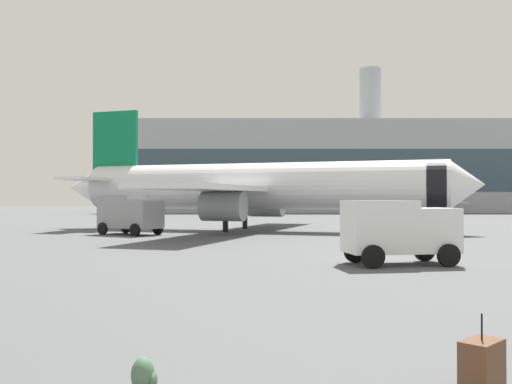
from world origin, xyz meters
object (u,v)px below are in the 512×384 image
cargo_van (396,229)px  safety_cone_mid (405,247)px  airplane_taxiing (427,201)px  traveller_backpack (142,375)px  safety_cone_near (357,253)px  rolling_suitcase (480,366)px  airplane_at_gate (254,187)px  service_truck (127,213)px

cargo_van → safety_cone_mid: 5.08m
airplane_taxiing → cargo_van: 90.56m
airplane_taxiing → traveller_backpack: 107.14m
cargo_van → safety_cone_mid: size_ratio=7.78×
airplane_taxiing → safety_cone_near: bearing=-108.7°
safety_cone_mid → traveller_backpack: safety_cone_mid is taller
airplane_taxiing → rolling_suitcase: airplane_taxiing is taller
airplane_at_gate → rolling_suitcase: airplane_at_gate is taller
airplane_taxiing → safety_cone_mid: 85.63m
airplane_taxiing → rolling_suitcase: size_ratio=18.05×
traveller_backpack → safety_cone_near: bearing=69.9°
rolling_suitcase → cargo_van: bearing=80.0°
airplane_taxiing → service_truck: (-42.62, -67.13, -0.52)m
safety_cone_near → traveller_backpack: safety_cone_near is taller
safety_cone_mid → traveller_backpack: size_ratio=1.25×
safety_cone_mid → cargo_van: bearing=-108.8°
traveller_backpack → airplane_taxiing: bearing=71.0°
airplane_at_gate → traveller_backpack: 39.23m
rolling_suitcase → safety_cone_near: bearing=85.4°
service_truck → safety_cone_mid: size_ratio=8.70×
airplane_taxiing → safety_cone_mid: airplane_taxiing is taller
cargo_van → safety_cone_near: cargo_van is taller
service_truck → traveller_backpack: bearing=-77.1°
service_truck → rolling_suitcase: bearing=-70.1°
service_truck → safety_cone_mid: 22.12m
rolling_suitcase → traveller_backpack: (-4.60, 0.12, -0.16)m
airplane_taxiing → safety_cone_mid: bearing=-107.6°
cargo_van → traveller_backpack: (-7.28, -15.04, -1.22)m
cargo_van → rolling_suitcase: size_ratio=4.24×
airplane_at_gate → rolling_suitcase: 39.43m
airplane_at_gate → safety_cone_mid: bearing=-69.2°
airplane_at_gate → traveller_backpack: bearing=-92.2°
service_truck → safety_cone_near: size_ratio=7.26×
safety_cone_mid → rolling_suitcase: 20.30m
airplane_at_gate → rolling_suitcase: size_ratio=31.80×
airplane_taxiing → airplane_at_gate: bearing=-118.1°
traveller_backpack → rolling_suitcase: bearing=-1.5°
airplane_taxiing → safety_cone_mid: size_ratio=33.14×
safety_cone_near → traveller_backpack: size_ratio=1.50×
cargo_van → traveller_backpack: 16.75m
service_truck → airplane_taxiing: bearing=57.6°
safety_cone_mid → rolling_suitcase: size_ratio=0.54×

